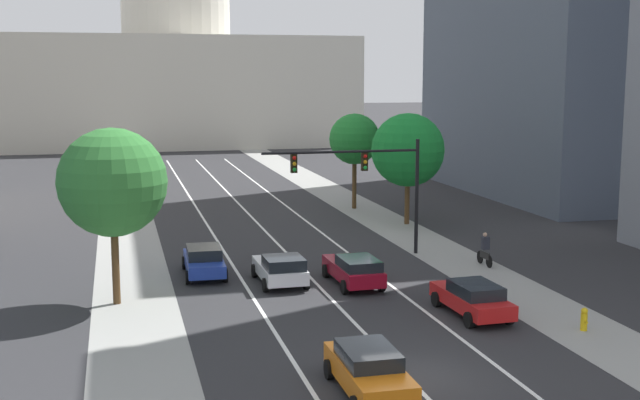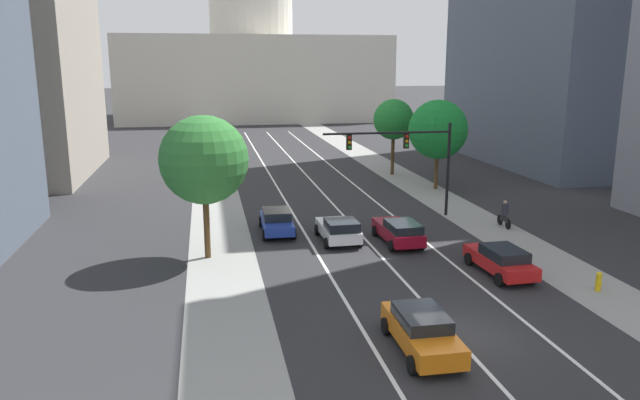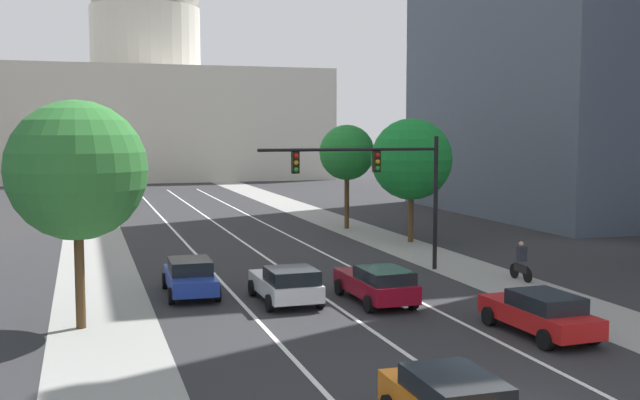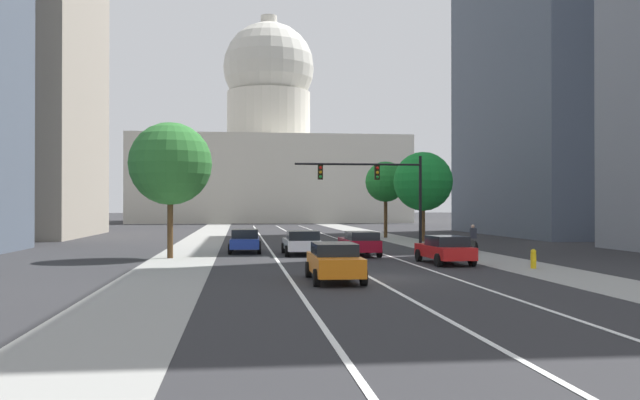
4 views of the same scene
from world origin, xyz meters
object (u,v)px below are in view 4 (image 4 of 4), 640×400
object	(u,v)px
car_orange	(334,261)
street_tree_near_left	(170,164)
capitol_building	(269,156)
cyclist	(473,239)
traffic_signal_mast	(380,182)
fire_hydrant	(533,259)
car_crimson	(359,243)
car_red	(445,249)
street_tree_far_right	(423,181)
car_white	(302,242)
car_blue	(245,240)
street_tree_mid_right	(386,182)

from	to	relation	value
car_orange	street_tree_near_left	world-z (taller)	street_tree_near_left
capitol_building	cyclist	bearing A→B (deg)	-83.46
traffic_signal_mast	fire_hydrant	xyz separation A→B (m)	(4.17, -14.43, -4.01)
car_crimson	car_red	world-z (taller)	car_crimson
street_tree_near_left	car_crimson	bearing A→B (deg)	2.77
street_tree_far_right	car_white	bearing A→B (deg)	-129.80
street_tree_near_left	car_orange	bearing A→B (deg)	-58.66
capitol_building	fire_hydrant	world-z (taller)	capitol_building
capitol_building	traffic_signal_mast	size ratio (longest dim) A/B	5.40
car_blue	traffic_signal_mast	world-z (taller)	traffic_signal_mast
traffic_signal_mast	car_red	bearing A→B (deg)	-85.73
car_blue	street_tree_mid_right	distance (m)	22.07
car_red	car_white	bearing A→B (deg)	41.57
car_crimson	capitol_building	bearing A→B (deg)	0.11
car_red	capitol_building	bearing A→B (deg)	0.94
car_white	street_tree_far_right	xyz separation A→B (m)	(11.02, 13.23, 4.09)
street_tree_near_left	street_tree_mid_right	xyz separation A→B (m)	(16.89, 21.60, -0.18)
car_red	street_tree_far_right	distance (m)	20.95
car_orange	street_tree_far_right	distance (m)	29.37
car_crimson	street_tree_near_left	xyz separation A→B (m)	(-10.69, -0.52, 4.45)
cyclist	car_crimson	bearing A→B (deg)	105.31
car_red	car_white	world-z (taller)	car_white
car_blue	street_tree_near_left	bearing A→B (deg)	136.29
car_blue	cyclist	bearing A→B (deg)	-94.15
capitol_building	car_white	size ratio (longest dim) A/B	11.08
traffic_signal_mast	street_tree_far_right	bearing A→B (deg)	57.73
fire_hydrant	street_tree_mid_right	distance (m)	30.11
street_tree_far_right	street_tree_mid_right	xyz separation A→B (m)	(-1.55, 6.86, 0.20)
traffic_signal_mast	street_tree_mid_right	xyz separation A→B (m)	(3.80, 15.33, 0.56)
car_crimson	cyclist	bearing A→B (deg)	-75.15
street_tree_near_left	street_tree_mid_right	size ratio (longest dim) A/B	1.09
car_orange	traffic_signal_mast	distance (m)	19.65
car_white	street_tree_near_left	xyz separation A→B (m)	(-7.42, -1.51, 4.46)
car_blue	street_tree_far_right	distance (m)	18.28
car_blue	fire_hydrant	bearing A→B (deg)	-131.45
car_blue	fire_hydrant	size ratio (longest dim) A/B	5.01
street_tree_near_left	fire_hydrant	bearing A→B (deg)	-25.31
fire_hydrant	street_tree_mid_right	world-z (taller)	street_tree_mid_right
car_white	traffic_signal_mast	size ratio (longest dim) A/B	0.49
fire_hydrant	car_crimson	bearing A→B (deg)	127.14
car_orange	car_red	xyz separation A→B (m)	(6.54, 6.87, -0.03)
car_crimson	car_blue	xyz separation A→B (m)	(-6.54, 3.58, -0.01)
street_tree_near_left	street_tree_far_right	distance (m)	23.61
traffic_signal_mast	street_tree_far_right	world-z (taller)	street_tree_far_right
cyclist	car_blue	bearing A→B (deg)	83.66
car_red	street_tree_far_right	xyz separation A→B (m)	(4.48, 20.05, 4.09)
traffic_signal_mast	car_white	bearing A→B (deg)	-139.99
car_white	street_tree_far_right	world-z (taller)	street_tree_far_right
street_tree_far_right	car_crimson	bearing A→B (deg)	-118.59
car_crimson	fire_hydrant	world-z (taller)	car_crimson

